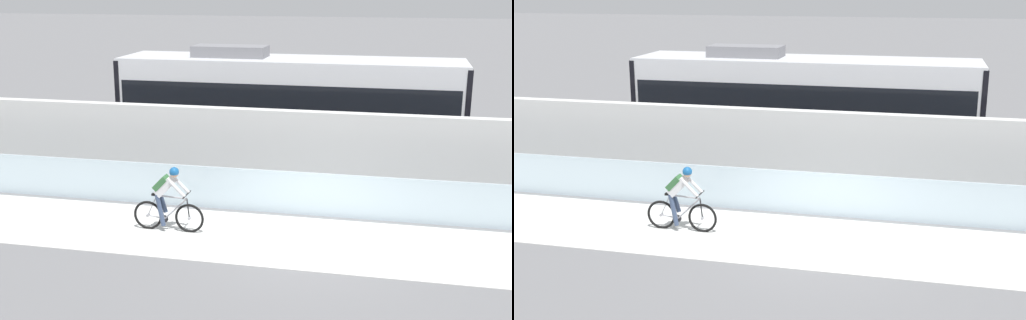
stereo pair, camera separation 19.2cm
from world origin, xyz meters
The scene contains 8 objects.
ground_plane centered at (0.00, 0.00, 0.00)m, with size 200.00×200.00×0.00m, color slate.
bike_path_deck centered at (0.00, 0.00, 0.01)m, with size 32.00×3.20×0.01m, color silver.
glass_parapet centered at (0.00, 1.85, 0.57)m, with size 32.00×0.05×1.13m, color silver.
concrete_barrier_wall centered at (0.00, 3.65, 1.19)m, with size 32.00×0.36×2.37m, color silver.
tram_rail_near centered at (0.00, 6.13, 0.00)m, with size 32.00×0.08×0.01m, color #595654.
tram_rail_far centered at (0.00, 7.57, 0.00)m, with size 32.00×0.08×0.01m, color #595654.
tram centered at (-1.65, 6.85, 1.89)m, with size 11.06×2.54×3.81m.
cyclist_on_bike centered at (-3.41, 0.00, 0.80)m, with size 1.77×0.58×1.61m.
Camera 2 is at (2.10, -14.21, 5.84)m, focal length 46.64 mm.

